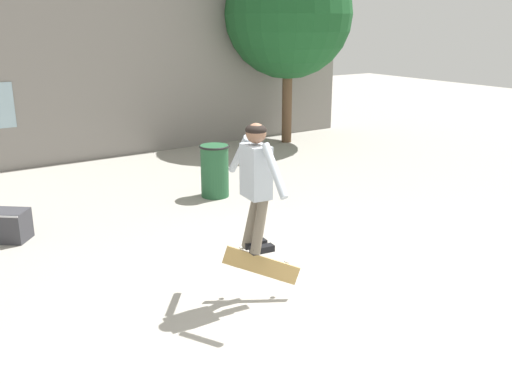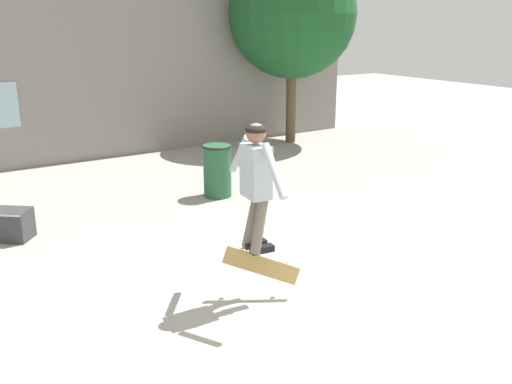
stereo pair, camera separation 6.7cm
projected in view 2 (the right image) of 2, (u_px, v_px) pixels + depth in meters
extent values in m
plane|color=#A39E93|center=(342.00, 319.00, 5.88)|extent=(40.00, 40.00, 0.00)
cube|color=gray|center=(81.00, 73.00, 12.13)|extent=(13.97, 0.40, 3.72)
cube|color=#99B7C6|center=(0.00, 106.00, 11.22)|extent=(0.70, 0.02, 0.90)
cylinder|color=brown|center=(291.00, 103.00, 14.07)|extent=(0.24, 0.24, 1.95)
sphere|color=#194C23|center=(293.00, 14.00, 13.45)|extent=(3.03, 3.03, 3.03)
cylinder|color=#235633|center=(217.00, 171.00, 9.85)|extent=(0.48, 0.48, 0.91)
torus|color=black|center=(217.00, 146.00, 9.72)|extent=(0.52, 0.52, 0.04)
cube|color=#9EA8B2|center=(256.00, 171.00, 5.90)|extent=(0.26, 0.36, 0.56)
sphere|color=brown|center=(256.00, 133.00, 5.78)|extent=(0.23, 0.23, 0.21)
ellipsoid|color=black|center=(256.00, 130.00, 5.77)|extent=(0.24, 0.24, 0.12)
cylinder|color=#6B6051|center=(252.00, 219.00, 6.13)|extent=(0.24, 0.17, 0.66)
cube|color=black|center=(255.00, 244.00, 6.23)|extent=(0.27, 0.13, 0.07)
cylinder|color=#6B6051|center=(260.00, 224.00, 5.99)|extent=(0.25, 0.15, 0.66)
cube|color=black|center=(262.00, 249.00, 6.09)|extent=(0.27, 0.13, 0.07)
cylinder|color=#9EA8B2|center=(240.00, 154.00, 6.21)|extent=(0.13, 0.46, 0.50)
cylinder|color=#9EA8B2|center=(274.00, 171.00, 5.53)|extent=(0.13, 0.46, 0.50)
cube|color=#AD894C|center=(261.00, 265.00, 6.26)|extent=(0.72, 0.52, 0.45)
cylinder|color=silver|center=(287.00, 262.00, 6.28)|extent=(0.08, 0.08, 0.03)
cylinder|color=silver|center=(281.00, 280.00, 6.34)|extent=(0.08, 0.08, 0.03)
cylinder|color=silver|center=(242.00, 248.00, 6.26)|extent=(0.08, 0.08, 0.03)
cylinder|color=silver|center=(236.00, 266.00, 6.32)|extent=(0.08, 0.08, 0.03)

